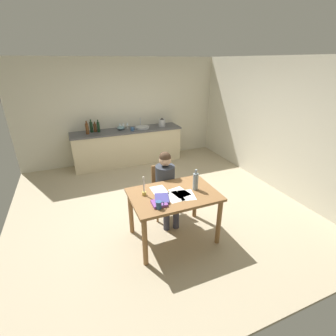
# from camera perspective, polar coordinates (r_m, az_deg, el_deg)

# --- Properties ---
(ground_plane) EXTENTS (5.20, 5.20, 0.04)m
(ground_plane) POSITION_cam_1_polar(r_m,az_deg,el_deg) (4.67, -2.38, -8.76)
(ground_plane) COLOR tan
(wall_back) EXTENTS (5.20, 0.12, 2.60)m
(wall_back) POSITION_cam_1_polar(r_m,az_deg,el_deg) (6.54, -10.70, 13.04)
(wall_back) COLOR beige
(wall_back) RESTS_ON ground
(wall_right) EXTENTS (0.12, 5.20, 2.60)m
(wall_right) POSITION_cam_1_polar(r_m,az_deg,el_deg) (5.52, 23.96, 9.38)
(wall_right) COLOR beige
(wall_right) RESTS_ON ground
(kitchen_counter) EXTENTS (2.78, 0.64, 0.90)m
(kitchen_counter) POSITION_cam_1_polar(r_m,az_deg,el_deg) (6.42, -9.42, 5.06)
(kitchen_counter) COLOR beige
(kitchen_counter) RESTS_ON ground
(dining_table) EXTENTS (1.24, 0.84, 0.78)m
(dining_table) POSITION_cam_1_polar(r_m,az_deg,el_deg) (3.52, 1.35, -7.71)
(dining_table) COLOR olive
(dining_table) RESTS_ON ground
(chair_at_table) EXTENTS (0.44, 0.44, 0.89)m
(chair_at_table) POSITION_cam_1_polar(r_m,az_deg,el_deg) (4.16, -1.04, -4.80)
(chair_at_table) COLOR olive
(chair_at_table) RESTS_ON ground
(person_seated) EXTENTS (0.36, 0.61, 1.19)m
(person_seated) POSITION_cam_1_polar(r_m,az_deg,el_deg) (3.95, -0.48, -3.53)
(person_seated) COLOR #333842
(person_seated) RESTS_ON ground
(coffee_mug) EXTENTS (0.11, 0.07, 0.10)m
(coffee_mug) POSITION_cam_1_polar(r_m,az_deg,el_deg) (3.11, -2.15, -8.70)
(coffee_mug) COLOR #33598C
(coffee_mug) RESTS_ON dining_table
(candlestick) EXTENTS (0.06, 0.06, 0.29)m
(candlestick) POSITION_cam_1_polar(r_m,az_deg,el_deg) (3.40, -5.69, -5.21)
(candlestick) COLOR gold
(candlestick) RESTS_ON dining_table
(book_magazine) EXTENTS (0.26, 0.30, 0.03)m
(book_magazine) POSITION_cam_1_polar(r_m,az_deg,el_deg) (3.31, -1.48, -7.26)
(book_magazine) COLOR #3E3B84
(book_magazine) RESTS_ON dining_table
(book_cookery) EXTENTS (0.20, 0.20, 0.03)m
(book_cookery) POSITION_cam_1_polar(r_m,az_deg,el_deg) (3.21, -2.08, -8.34)
(book_cookery) COLOR #7E4191
(book_cookery) RESTS_ON dining_table
(paper_letter) EXTENTS (0.21, 0.30, 0.00)m
(paper_letter) POSITION_cam_1_polar(r_m,az_deg,el_deg) (3.53, -2.10, -5.33)
(paper_letter) COLOR white
(paper_letter) RESTS_ON dining_table
(paper_bill) EXTENTS (0.22, 0.31, 0.00)m
(paper_bill) POSITION_cam_1_polar(r_m,az_deg,el_deg) (3.38, 1.48, -6.82)
(paper_bill) COLOR white
(paper_bill) RESTS_ON dining_table
(paper_envelope) EXTENTS (0.26, 0.33, 0.00)m
(paper_envelope) POSITION_cam_1_polar(r_m,az_deg,el_deg) (3.49, 2.74, -5.75)
(paper_envelope) COLOR white
(paper_envelope) RESTS_ON dining_table
(paper_receipt) EXTENTS (0.26, 0.33, 0.00)m
(paper_receipt) POSITION_cam_1_polar(r_m,az_deg,el_deg) (3.43, 4.45, -6.39)
(paper_receipt) COLOR white
(paper_receipt) RESTS_ON dining_table
(wine_bottle_on_table) EXTENTS (0.08, 0.08, 0.32)m
(wine_bottle_on_table) POSITION_cam_1_polar(r_m,az_deg,el_deg) (3.53, 6.53, -3.10)
(wine_bottle_on_table) COLOR #8C999E
(wine_bottle_on_table) RESTS_ON dining_table
(sink_unit) EXTENTS (0.36, 0.36, 0.24)m
(sink_unit) POSITION_cam_1_polar(r_m,az_deg,el_deg) (6.39, -6.10, 9.57)
(sink_unit) COLOR #B2B7BC
(sink_unit) RESTS_ON kitchen_counter
(bottle_oil) EXTENTS (0.08, 0.08, 0.32)m
(bottle_oil) POSITION_cam_1_polar(r_m,az_deg,el_deg) (6.09, -18.58, 8.83)
(bottle_oil) COLOR #593319
(bottle_oil) RESTS_ON kitchen_counter
(bottle_vinegar) EXTENTS (0.08, 0.08, 0.31)m
(bottle_vinegar) POSITION_cam_1_polar(r_m,az_deg,el_deg) (6.23, -17.68, 9.25)
(bottle_vinegar) COLOR black
(bottle_vinegar) RESTS_ON kitchen_counter
(bottle_wine_red) EXTENTS (0.08, 0.08, 0.25)m
(bottle_wine_red) POSITION_cam_1_polar(r_m,az_deg,el_deg) (6.24, -16.85, 9.13)
(bottle_wine_red) COLOR #593319
(bottle_wine_red) RESTS_ON kitchen_counter
(bottle_sauce) EXTENTS (0.07, 0.07, 0.30)m
(bottle_sauce) POSITION_cam_1_polar(r_m,az_deg,el_deg) (6.19, -16.14, 9.32)
(bottle_sauce) COLOR black
(bottle_sauce) RESTS_ON kitchen_counter
(mixing_bowl) EXTENTS (0.19, 0.19, 0.09)m
(mixing_bowl) POSITION_cam_1_polar(r_m,az_deg,el_deg) (6.31, -11.09, 9.29)
(mixing_bowl) COLOR #668C99
(mixing_bowl) RESTS_ON kitchen_counter
(stovetop_kettle) EXTENTS (0.18, 0.18, 0.22)m
(stovetop_kettle) POSITION_cam_1_polar(r_m,az_deg,el_deg) (6.53, -1.44, 10.72)
(stovetop_kettle) COLOR #B7BABF
(stovetop_kettle) RESTS_ON kitchen_counter
(wine_glass_near_sink) EXTENTS (0.07, 0.07, 0.15)m
(wine_glass_near_sink) POSITION_cam_1_polar(r_m,az_deg,el_deg) (6.42, -9.60, 10.23)
(wine_glass_near_sink) COLOR silver
(wine_glass_near_sink) RESTS_ON kitchen_counter
(wine_glass_by_kettle) EXTENTS (0.07, 0.07, 0.15)m
(wine_glass_by_kettle) POSITION_cam_1_polar(r_m,az_deg,el_deg) (6.39, -10.54, 10.12)
(wine_glass_by_kettle) COLOR silver
(wine_glass_by_kettle) RESTS_ON kitchen_counter
(wine_glass_back_left) EXTENTS (0.07, 0.07, 0.15)m
(wine_glass_back_left) POSITION_cam_1_polar(r_m,az_deg,el_deg) (6.38, -11.34, 10.02)
(wine_glass_back_left) COLOR silver
(wine_glass_back_left) RESTS_ON kitchen_counter
(teacup_on_counter) EXTENTS (0.12, 0.08, 0.09)m
(teacup_on_counter) POSITION_cam_1_polar(r_m,az_deg,el_deg) (6.16, -8.43, 9.13)
(teacup_on_counter) COLOR #33598C
(teacup_on_counter) RESTS_ON kitchen_counter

